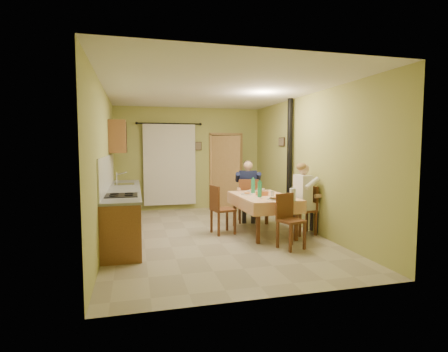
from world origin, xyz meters
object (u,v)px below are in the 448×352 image
object	(u,v)px
chair_right	(304,220)
man_far	(248,184)
chair_near	(290,232)
dining_table	(263,214)
man_right	(304,190)
chair_left	(222,219)
stove_flue	(289,178)
chair_far	(248,209)

from	to	relation	value
chair_right	man_far	world-z (taller)	man_far
chair_near	man_far	size ratio (longest dim) A/B	0.67
dining_table	man_right	bearing A→B (deg)	-21.96
chair_near	chair_left	xyz separation A→B (m)	(-0.87, 1.29, 0.00)
dining_table	man_far	size ratio (longest dim) A/B	1.23
man_right	stove_flue	xyz separation A→B (m)	(0.15, 1.00, 0.15)
chair_far	man_right	size ratio (longest dim) A/B	0.72
dining_table	man_far	bearing A→B (deg)	87.10
chair_far	chair_near	world-z (taller)	chair_far
chair_near	chair_right	distance (m)	1.09
chair_left	stove_flue	world-z (taller)	stove_flue
chair_right	stove_flue	xyz separation A→B (m)	(0.13, 1.00, 0.73)
chair_far	man_far	size ratio (longest dim) A/B	0.72
man_far	chair_near	bearing A→B (deg)	-74.49
chair_near	man_right	xyz separation A→B (m)	(0.68, 0.84, 0.59)
chair_right	stove_flue	bearing A→B (deg)	-9.89
chair_right	man_far	size ratio (longest dim) A/B	0.69
chair_near	chair_left	distance (m)	1.56
chair_far	man_far	world-z (taller)	man_far
chair_near	chair_left	world-z (taller)	chair_left
chair_right	chair_far	bearing A→B (deg)	26.33
dining_table	chair_far	bearing A→B (deg)	87.28
dining_table	chair_near	distance (m)	1.14
chair_left	man_right	distance (m)	1.72
chair_left	chair_right	bearing A→B (deg)	62.96
dining_table	chair_far	distance (m)	1.05
dining_table	man_right	size ratio (longest dim) A/B	1.23
chair_far	chair_left	xyz separation A→B (m)	(-0.84, -0.90, -0.00)
chair_near	man_right	size ratio (longest dim) A/B	0.67
chair_near	stove_flue	size ratio (longest dim) A/B	0.33
chair_left	man_far	distance (m)	1.37
dining_table	chair_right	bearing A→B (deg)	-21.59
chair_left	man_far	size ratio (longest dim) A/B	0.70
dining_table	chair_near	size ratio (longest dim) A/B	1.84
chair_near	man_right	bearing A→B (deg)	-146.52
stove_flue	chair_left	bearing A→B (deg)	-161.78
chair_right	stove_flue	size ratio (longest dim) A/B	0.34
chair_right	stove_flue	world-z (taller)	stove_flue
dining_table	man_right	distance (m)	0.95
chair_far	chair_left	distance (m)	1.22
man_right	stove_flue	bearing A→B (deg)	-10.63
man_right	chair_left	bearing A→B (deg)	71.73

